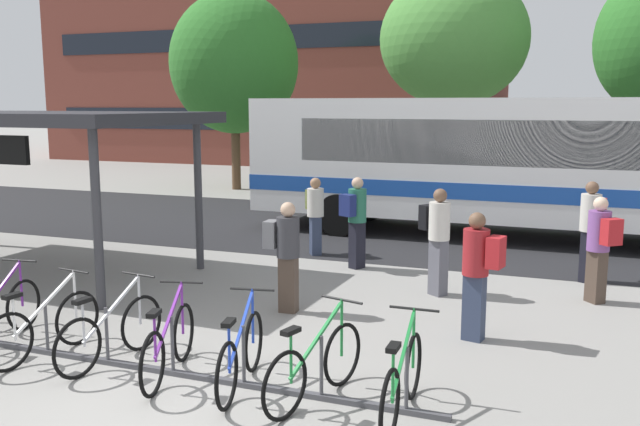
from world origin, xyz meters
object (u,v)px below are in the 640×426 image
at_px(commuter_grey_pack_3, 286,249).
at_px(commuter_navy_pack_6, 356,216).
at_px(commuter_red_pack_4, 591,224).
at_px(commuter_olive_pack_5, 315,211).
at_px(parked_bicycle_white_4, 44,327).
at_px(parked_bicycle_blue_7, 241,355).
at_px(parked_bicycle_purple_6, 169,345).
at_px(commuter_red_pack_1, 478,267).
at_px(parked_bicycle_green_8, 315,366).
at_px(street_tree_2, 234,63).
at_px(commuter_black_pack_0, 438,234).
at_px(street_tree_1, 454,39).
at_px(city_bus, 508,161).
at_px(parked_bicycle_silver_5, 111,332).
at_px(commuter_red_pack_2, 600,243).
at_px(transit_shelter, 7,121).
at_px(parked_bicycle_green_9, 402,382).

xyz_separation_m(commuter_grey_pack_3, commuter_navy_pack_6, (0.15, 2.95, 0.04)).
relative_size(commuter_red_pack_4, commuter_olive_pack_5, 1.11).
xyz_separation_m(parked_bicycle_white_4, commuter_navy_pack_6, (2.17, 5.68, 0.61)).
bearing_deg(parked_bicycle_blue_7, parked_bicycle_purple_6, 79.63).
relative_size(commuter_red_pack_1, commuter_red_pack_4, 0.96).
distance_m(parked_bicycle_green_8, street_tree_2, 18.56).
bearing_deg(commuter_navy_pack_6, commuter_red_pack_4, -56.80).
distance_m(commuter_black_pack_0, street_tree_1, 13.34).
distance_m(commuter_grey_pack_3, commuter_red_pack_4, 5.47).
height_order(city_bus, parked_bicycle_green_8, city_bus).
bearing_deg(parked_bicycle_silver_5, commuter_navy_pack_6, -5.14).
bearing_deg(commuter_red_pack_2, transit_shelter, 58.39).
distance_m(transit_shelter, commuter_navy_pack_6, 6.57).
xyz_separation_m(parked_bicycle_blue_7, parked_bicycle_green_8, (0.87, -0.02, 0.00)).
bearing_deg(commuter_black_pack_0, parked_bicycle_purple_6, -80.02).
xyz_separation_m(parked_bicycle_white_4, commuter_red_pack_4, (6.26, 6.20, 0.64)).
relative_size(parked_bicycle_purple_6, commuter_navy_pack_6, 0.98).
height_order(commuter_red_pack_4, street_tree_2, street_tree_2).
xyz_separation_m(commuter_navy_pack_6, street_tree_2, (-7.72, 9.96, 3.50)).
bearing_deg(parked_bicycle_white_4, commuter_red_pack_1, -55.09).
xyz_separation_m(commuter_olive_pack_5, street_tree_2, (-6.57, 9.11, 3.58)).
relative_size(parked_bicycle_white_4, street_tree_1, 0.23).
relative_size(parked_bicycle_white_4, commuter_red_pack_2, 1.03).
bearing_deg(parked_bicycle_silver_5, street_tree_1, 4.19).
height_order(city_bus, commuter_olive_pack_5, city_bus).
height_order(commuter_red_pack_1, commuter_navy_pack_6, commuter_navy_pack_6).
height_order(parked_bicycle_green_8, commuter_red_pack_2, commuter_red_pack_2).
xyz_separation_m(parked_bicycle_blue_7, street_tree_2, (-8.21, 15.63, 4.11)).
height_order(parked_bicycle_green_9, commuter_olive_pack_5, commuter_olive_pack_5).
bearing_deg(parked_bicycle_green_8, parked_bicycle_white_4, 104.70).
distance_m(commuter_red_pack_4, commuter_navy_pack_6, 4.12).
bearing_deg(parked_bicycle_white_4, parked_bicycle_silver_5, -74.30).
xyz_separation_m(parked_bicycle_silver_5, street_tree_1, (1.08, 16.84, 4.80)).
relative_size(commuter_black_pack_0, commuter_red_pack_4, 0.99).
distance_m(commuter_red_pack_2, commuter_grey_pack_3, 4.84).
xyz_separation_m(parked_bicycle_blue_7, commuter_olive_pack_5, (-1.65, 6.52, 0.53)).
bearing_deg(city_bus, commuter_red_pack_1, 93.55).
distance_m(city_bus, transit_shelter, 10.45).
bearing_deg(commuter_red_pack_1, parked_bicycle_white_4, 39.55).
bearing_deg(commuter_red_pack_1, commuter_grey_pack_3, 7.26).
bearing_deg(parked_bicycle_purple_6, street_tree_1, -14.10).
distance_m(commuter_olive_pack_5, street_tree_2, 11.79).
xyz_separation_m(city_bus, transit_shelter, (-8.20, -6.41, 0.98)).
xyz_separation_m(commuter_black_pack_0, commuter_grey_pack_3, (-1.92, -1.72, -0.05)).
bearing_deg(commuter_olive_pack_5, city_bus, 97.87).
distance_m(transit_shelter, street_tree_1, 14.99).
bearing_deg(commuter_navy_pack_6, commuter_grey_pack_3, -156.78).
height_order(parked_bicycle_green_8, commuter_black_pack_0, commuter_black_pack_0).
xyz_separation_m(city_bus, parked_bicycle_green_8, (-0.97, -9.71, -1.39)).
relative_size(parked_bicycle_white_4, parked_bicycle_green_8, 1.02).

